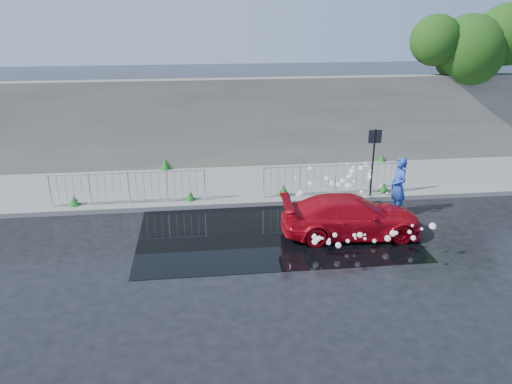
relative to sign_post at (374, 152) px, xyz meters
The scene contains 13 objects.
ground 5.50m from the sign_post, 143.57° to the right, with size 90.00×90.00×0.00m, color black.
pavement 4.90m from the sign_post, 155.66° to the left, with size 30.00×4.00×0.15m, color slate.
curb 4.51m from the sign_post, behind, with size 30.00×0.25×0.16m, color slate.
retaining_wall 5.87m from the sign_post, 135.69° to the left, with size 30.00×0.60×3.50m, color #605D51.
puddle 4.59m from the sign_post, 150.42° to the right, with size 8.00×5.00×0.01m, color black.
sign_post is the anchor object (origin of this frame).
tree 7.66m from the sign_post, 38.00° to the left, with size 5.27×2.89×6.45m.
railing_left 8.26m from the sign_post, behind, with size 5.05×0.05×1.10m.
railing_right 1.57m from the sign_post, 168.23° to the left, with size 5.05×0.05×1.10m.
weeds 4.97m from the sign_post, 162.40° to the left, with size 12.17×3.93×0.43m.
water_spray 2.47m from the sign_post, 125.98° to the right, with size 3.36×5.70×1.07m.
red_car 3.27m from the sign_post, 119.36° to the right, with size 1.66×4.08×1.18m, color #A80613.
person 1.58m from the sign_post, 71.80° to the right, with size 0.69×0.45×1.88m, color #244BB5.
Camera 1 is at (-1.64, -12.47, 6.41)m, focal length 35.00 mm.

